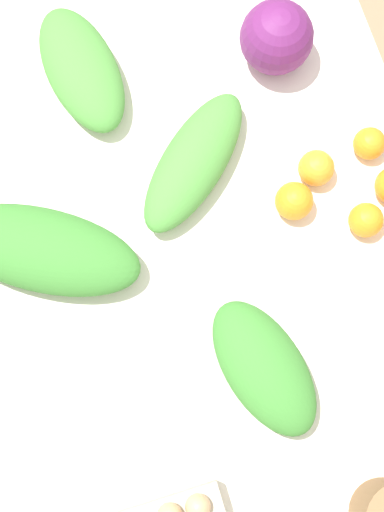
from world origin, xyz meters
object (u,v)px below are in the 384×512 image
Objects in this scene: greens_bunch_beet_tops at (42,250)px; orange_4 at (366,220)px; greens_bunch_chard at (264,367)px; orange_1 at (316,168)px; greens_bunch_dandelion at (194,162)px; orange_5 at (294,201)px; greens_bunch_kale at (82,69)px; cabbage_purple at (277,37)px; orange_0 at (369,143)px.

greens_bunch_beet_tops reaches higher than orange_4.
orange_1 is (-0.34, 0.22, -0.01)m from greens_bunch_chard.
orange_5 is (0.13, 0.16, -0.00)m from greens_bunch_dandelion.
orange_4 is (0.11, 0.61, -0.01)m from greens_bunch_beet_tops.
greens_bunch_beet_tops is 5.12× the size of orange_5.
greens_bunch_kale is at bearing -147.75° from greens_bunch_dandelion.
greens_bunch_beet_tops reaches higher than orange_1.
greens_bunch_dandelion is (0.25, 0.16, -0.00)m from greens_bunch_kale.
greens_bunch_chard is (0.61, -0.22, -0.03)m from cabbage_purple.
orange_0 is 0.96× the size of orange_4.
cabbage_purple is at bearing -172.23° from orange_4.
orange_4 is (0.15, -0.06, 0.00)m from orange_0.
greens_bunch_kale reaches higher than orange_5.
greens_bunch_kale is 0.69m from greens_bunch_chard.
cabbage_purple is at bearing -155.36° from orange_0.
cabbage_purple is 0.30m from greens_bunch_dandelion.
greens_bunch_kale is at bearing -136.03° from orange_4.
orange_1 is (0.08, 0.23, -0.00)m from greens_bunch_dandelion.
orange_5 is (0.04, 0.49, -0.01)m from greens_bunch_beet_tops.
orange_1 is 0.14m from orange_4.
greens_bunch_beet_tops is at bearing -100.73° from orange_4.
greens_bunch_beet_tops is at bearing -134.48° from greens_bunch_chard.
orange_5 reaches higher than orange_4.
greens_bunch_chard is 0.84× the size of greens_bunch_dandelion.
greens_bunch_dandelion is at bearing -49.80° from cabbage_purple.
greens_bunch_beet_tops is (0.34, -0.16, 0.01)m from greens_bunch_kale.
greens_bunch_beet_tops reaches higher than greens_bunch_kale.
greens_bunch_beet_tops is at bearing -74.46° from greens_bunch_dandelion.
greens_bunch_beet_tops is at bearing -62.87° from cabbage_purple.
greens_bunch_chard reaches higher than orange_1.
orange_4 is (0.46, 0.44, -0.01)m from greens_bunch_kale.
greens_bunch_chard is 3.81× the size of orange_1.
greens_bunch_chard is 0.42m from greens_bunch_dandelion.
greens_bunch_chard is at bearing -32.74° from orange_1.
cabbage_purple is 0.27m from orange_1.
greens_bunch_dandelion is (0.19, -0.23, -0.03)m from cabbage_purple.
orange_1 is at bearing -155.65° from orange_4.
greens_bunch_kale is 0.77× the size of greens_bunch_beet_tops.
orange_0 is (0.31, 0.50, -0.01)m from greens_bunch_kale.
orange_5 reaches higher than orange_0.
greens_bunch_kale is 0.59m from orange_0.
greens_bunch_chard is at bearing 1.10° from greens_bunch_dandelion.
greens_bunch_chard is 0.40m from orange_1.
orange_0 is at bearing 24.64° from cabbage_purple.
greens_bunch_beet_tops is 5.67× the size of orange_4.
cabbage_purple is at bearing 117.13° from greens_bunch_beet_tops.
orange_4 is (0.20, 0.28, -0.01)m from greens_bunch_dandelion.
greens_bunch_dandelion is 4.56× the size of orange_1.
greens_bunch_dandelion is at bearing -109.20° from orange_1.
greens_bunch_chard reaches higher than greens_bunch_dandelion.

